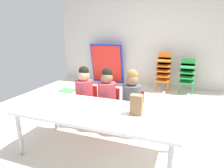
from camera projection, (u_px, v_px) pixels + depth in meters
ground_plane at (119, 128)px, 3.05m from camera, size 5.20×5.27×0.02m
back_wall at (152, 36)px, 5.09m from camera, size 5.20×0.10×2.57m
craft_table at (98, 114)px, 2.27m from camera, size 1.84×0.81×0.56m
seated_child_near_camera at (84, 90)px, 3.00m from camera, size 0.34×0.34×0.92m
seated_child_middle_seat at (107, 93)px, 2.87m from camera, size 0.33×0.33×0.92m
seated_child_far_right at (132, 96)px, 2.75m from camera, size 0.33×0.33×0.92m
kid_chair_orange_stack at (163, 70)px, 4.79m from camera, size 0.32×0.30×0.92m
kid_chair_green_stack at (187, 74)px, 4.62m from camera, size 0.32×0.30×0.80m
folded_activity_table at (107, 64)px, 5.50m from camera, size 0.90×0.29×1.09m
paper_bag_brown at (136, 105)px, 2.11m from camera, size 0.13×0.09×0.22m
paper_plate_near_edge at (75, 104)px, 2.43m from camera, size 0.18×0.18×0.01m
donut_powdered_on_plate at (74, 102)px, 2.43m from camera, size 0.12×0.12×0.04m
donut_powdered_loose at (78, 102)px, 2.45m from camera, size 0.12×0.12×0.03m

